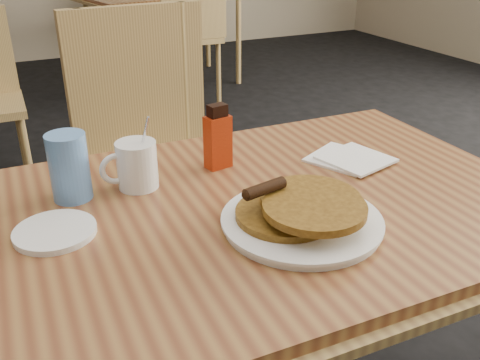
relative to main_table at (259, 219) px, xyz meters
name	(u,v)px	position (x,y,z in m)	size (l,w,h in m)	color
main_table	(259,219)	(0.00, 0.00, 0.00)	(1.25, 0.86, 0.75)	#966435
chair_main_far	(150,139)	(-0.02, 0.75, -0.08)	(0.50, 0.50, 1.04)	tan
chair_neighbor_far	(134,6)	(0.91, 4.37, -0.16)	(0.42, 0.42, 0.92)	tan
chair_neighbor_near	(189,23)	(0.91, 2.86, -0.09)	(0.49, 0.49, 1.03)	tan
pancake_plate	(302,215)	(0.03, -0.12, 0.07)	(0.31, 0.31, 0.09)	white
coffee_mug	(136,164)	(-0.21, 0.18, 0.10)	(0.13, 0.09, 0.16)	white
syrup_bottle	(218,139)	(-0.01, 0.20, 0.11)	(0.06, 0.05, 0.15)	maroon
napkin_stack	(349,159)	(0.29, 0.09, 0.05)	(0.21, 0.22, 0.01)	white
blue_tumbler	(69,167)	(-0.35, 0.18, 0.11)	(0.08, 0.08, 0.14)	#5F95DF
side_saucer	(55,232)	(-0.41, 0.05, 0.05)	(0.15, 0.15, 0.01)	white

